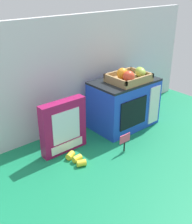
% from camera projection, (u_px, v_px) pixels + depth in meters
% --- Properties ---
extents(ground_plane, '(1.70, 1.70, 0.00)m').
position_uv_depth(ground_plane, '(106.00, 129.00, 1.69)').
color(ground_plane, '#147A4C').
rests_on(ground_plane, ground).
extents(display_back_panel, '(1.61, 0.03, 0.65)m').
position_uv_depth(display_back_panel, '(88.00, 71.00, 1.67)').
color(display_back_panel, silver).
rests_on(display_back_panel, ground).
extents(toy_microwave, '(0.39, 0.25, 0.29)m').
position_uv_depth(toy_microwave, '(124.00, 103.00, 1.69)').
color(toy_microwave, blue).
rests_on(toy_microwave, ground).
extents(food_groups_crate, '(0.22, 0.18, 0.09)m').
position_uv_depth(food_groups_crate, '(129.00, 77.00, 1.59)').
color(food_groups_crate, '#A37F51').
rests_on(food_groups_crate, toy_microwave).
extents(cookie_set_box, '(0.25, 0.06, 0.28)m').
position_uv_depth(cookie_set_box, '(63.00, 127.00, 1.43)').
color(cookie_set_box, '#99144C').
rests_on(cookie_set_box, ground).
extents(price_sign, '(0.07, 0.01, 0.10)m').
position_uv_depth(price_sign, '(125.00, 140.00, 1.45)').
color(price_sign, black).
rests_on(price_sign, ground).
extents(loose_toy_banana, '(0.06, 0.13, 0.03)m').
position_uv_depth(loose_toy_banana, '(76.00, 159.00, 1.39)').
color(loose_toy_banana, yellow).
rests_on(loose_toy_banana, ground).
extents(loose_toy_apple, '(0.07, 0.07, 0.07)m').
position_uv_depth(loose_toy_apple, '(149.00, 105.00, 1.92)').
color(loose_toy_apple, red).
rests_on(loose_toy_apple, ground).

